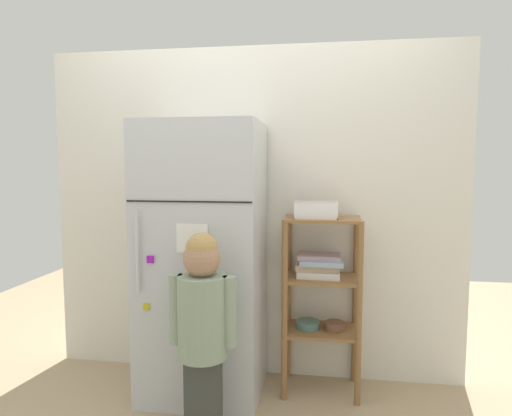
{
  "coord_description": "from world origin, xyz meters",
  "views": [
    {
      "loc": [
        0.45,
        -2.51,
        1.38
      ],
      "look_at": [
        0.07,
        0.02,
        1.13
      ],
      "focal_mm": 31.12,
      "sensor_mm": 36.0,
      "label": 1
    }
  ],
  "objects": [
    {
      "name": "ground_plane",
      "position": [
        0.0,
        0.0,
        0.0
      ],
      "size": [
        6.0,
        6.0,
        0.0
      ],
      "primitive_type": "plane",
      "color": "tan"
    },
    {
      "name": "kitchen_wall_back",
      "position": [
        0.0,
        0.33,
        1.06
      ],
      "size": [
        2.7,
        0.03,
        2.13
      ],
      "primitive_type": "cube",
      "color": "silver",
      "rests_on": "ground"
    },
    {
      "name": "refrigerator",
      "position": [
        -0.25,
        0.02,
        0.81
      ],
      "size": [
        0.7,
        0.59,
        1.63
      ],
      "color": "silver",
      "rests_on": "ground"
    },
    {
      "name": "child_standing",
      "position": [
        -0.13,
        -0.45,
        0.64
      ],
      "size": [
        0.34,
        0.25,
        1.06
      ],
      "color": "#3E413C",
      "rests_on": "ground"
    },
    {
      "name": "pantry_shelf_unit",
      "position": [
        0.45,
        0.14,
        0.66
      ],
      "size": [
        0.46,
        0.33,
        1.07
      ],
      "color": "olive",
      "rests_on": "ground"
    },
    {
      "name": "fruit_bin",
      "position": [
        0.42,
        0.12,
        1.11
      ],
      "size": [
        0.25,
        0.18,
        0.09
      ],
      "color": "white",
      "rests_on": "pantry_shelf_unit"
    }
  ]
}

